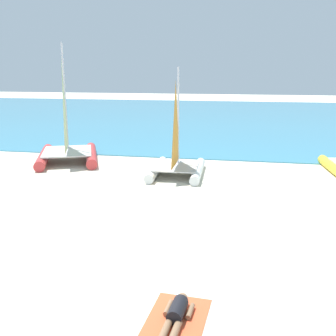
# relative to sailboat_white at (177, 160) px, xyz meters

# --- Properties ---
(ground_plane) EXTENTS (120.00, 120.00, 0.00)m
(ground_plane) POSITION_rel_sailboat_white_xyz_m (0.31, 0.77, -0.70)
(ground_plane) COLOR beige
(ocean_water) EXTENTS (120.00, 40.00, 0.05)m
(ocean_water) POSITION_rel_sailboat_white_xyz_m (0.31, 23.37, -0.68)
(ocean_water) COLOR teal
(ocean_water) RESTS_ON ground
(sailboat_white) EXTENTS (2.45, 3.70, 4.71)m
(sailboat_white) POSITION_rel_sailboat_white_xyz_m (0.00, 0.00, 0.00)
(sailboat_white) COLOR white
(sailboat_white) RESTS_ON ground
(sailboat_red) EXTENTS (4.39, 5.30, 5.93)m
(sailboat_red) POSITION_rel_sailboat_white_xyz_m (-5.96, 1.66, 0.18)
(sailboat_red) COLOR #CC3838
(sailboat_red) RESTS_ON ground
(towel_middle) EXTENTS (1.22, 1.97, 0.01)m
(towel_middle) POSITION_rel_sailboat_white_xyz_m (1.84, -10.72, -0.70)
(towel_middle) COLOR #EA5933
(towel_middle) RESTS_ON ground
(sunbather_middle) EXTENTS (0.57, 1.57, 0.30)m
(sunbather_middle) POSITION_rel_sailboat_white_xyz_m (1.84, -10.66, -0.57)
(sunbather_middle) COLOR black
(sunbather_middle) RESTS_ON towel_middle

